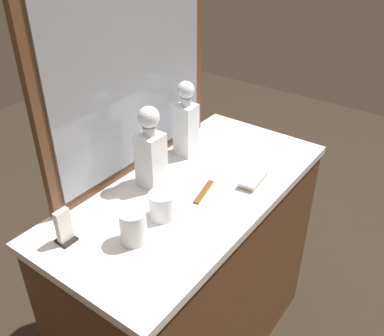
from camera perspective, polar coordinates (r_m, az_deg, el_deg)
name	(u,v)px	position (r m, az deg, el deg)	size (l,w,h in m)	color
dresser	(192,277)	(1.76, 0.00, -14.27)	(1.10, 0.53, 0.87)	brown
dresser_mirror	(131,70)	(1.46, -8.13, 12.78)	(0.78, 0.03, 0.74)	brown
crystal_decanter_rear	(151,155)	(1.44, -5.51, 1.79)	(0.08, 0.08, 0.29)	white
crystal_decanter_left	(186,126)	(1.62, -0.80, 5.65)	(0.07, 0.07, 0.30)	white
crystal_tumbler_center	(162,206)	(1.33, -4.02, -5.13)	(0.08, 0.08, 0.09)	white
crystal_tumbler_rear	(133,228)	(1.25, -7.82, -7.87)	(0.08, 0.08, 0.10)	white
silver_brush_rear	(254,178)	(1.52, 8.20, -1.38)	(0.15, 0.07, 0.02)	#B7A88C
tortoiseshell_comb	(204,192)	(1.46, 1.57, -3.17)	(0.14, 0.05, 0.01)	brown
napkin_holder	(64,229)	(1.29, -16.65, -7.74)	(0.05, 0.05, 0.11)	black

